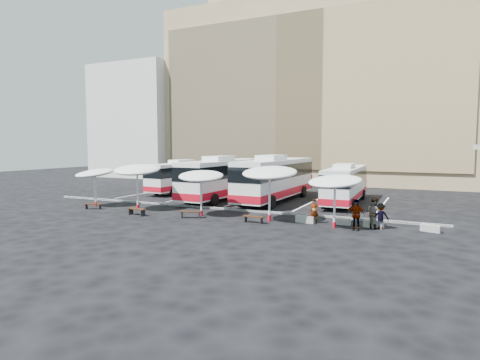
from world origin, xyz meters
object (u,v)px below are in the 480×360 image
at_px(sunshade_1, 137,170).
at_px(sunshade_3, 270,173).
at_px(sunshade_0, 95,173).
at_px(conc_bench_1, 342,222).
at_px(conc_bench_2, 373,224).
at_px(bus_0, 187,175).
at_px(sunshade_4, 335,182).
at_px(passenger_0, 314,211).
at_px(passenger_3, 380,216).
at_px(wood_bench_3, 253,218).
at_px(conc_bench_0, 305,219).
at_px(conc_bench_3, 431,228).
at_px(passenger_2, 356,215).
at_px(sunshade_2, 201,176).
at_px(bus_3, 345,183).
at_px(bus_1, 225,177).
at_px(wood_bench_2, 191,213).
at_px(wood_bench_0, 93,205).
at_px(passenger_1, 374,213).
at_px(bus_2, 276,177).
at_px(wood_bench_1, 137,210).

xyz_separation_m(sunshade_1, sunshade_3, (11.24, -0.01, 0.09)).
xyz_separation_m(sunshade_0, conc_bench_1, (20.44, 0.85, -2.59)).
bearing_deg(conc_bench_2, conc_bench_1, 176.23).
distance_m(bus_0, sunshade_4, 22.75).
distance_m(passenger_0, passenger_3, 4.13).
xyz_separation_m(wood_bench_3, conc_bench_0, (3.10, 1.52, -0.11)).
distance_m(conc_bench_0, conc_bench_3, 7.57).
distance_m(conc_bench_2, passenger_0, 3.77).
bearing_deg(passenger_2, sunshade_2, -175.92).
relative_size(bus_3, sunshade_1, 2.42).
xyz_separation_m(conc_bench_0, passenger_3, (4.73, -0.02, 0.57)).
bearing_deg(bus_1, wood_bench_2, -74.58).
bearing_deg(conc_bench_0, conc_bench_3, 3.34).
distance_m(bus_0, sunshade_0, 12.36).
distance_m(conc_bench_0, passenger_0, 0.84).
xyz_separation_m(bus_1, wood_bench_0, (-6.81, -9.96, -1.79)).
bearing_deg(wood_bench_0, sunshade_2, 6.99).
height_order(sunshade_1, wood_bench_0, sunshade_1).
xyz_separation_m(sunshade_1, passenger_1, (17.98, 0.54, -2.23)).
bearing_deg(conc_bench_2, passenger_2, -125.48).
height_order(bus_0, passenger_3, bus_0).
bearing_deg(bus_2, wood_bench_2, -101.70).
bearing_deg(bus_1, sunshade_3, -45.91).
bearing_deg(bus_3, passenger_3, -70.07).
height_order(sunshade_4, wood_bench_2, sunshade_4).
xyz_separation_m(conc_bench_1, passenger_0, (-1.74, -0.33, 0.61)).
distance_m(bus_0, conc_bench_1, 22.34).
bearing_deg(wood_bench_2, bus_1, 103.69).
height_order(bus_0, passenger_0, bus_0).
distance_m(wood_bench_1, conc_bench_0, 12.30).
bearing_deg(passenger_1, sunshade_2, 44.59).
height_order(sunshade_1, passenger_2, sunshade_1).
height_order(bus_0, sunshade_2, bus_0).
xyz_separation_m(conc_bench_2, passenger_2, (-0.89, -1.25, 0.72)).
height_order(sunshade_1, sunshade_3, sunshade_3).
height_order(sunshade_1, passenger_1, sunshade_1).
relative_size(wood_bench_1, conc_bench_2, 1.40).
bearing_deg(passenger_2, wood_bench_3, -169.53).
bearing_deg(passenger_2, sunshade_0, -175.23).
xyz_separation_m(passenger_2, passenger_3, (1.30, 1.01, -0.14)).
distance_m(sunshade_0, passenger_2, 21.61).
bearing_deg(wood_bench_0, conc_bench_2, 5.34).
height_order(wood_bench_1, wood_bench_2, wood_bench_1).
relative_size(sunshade_1, conc_bench_0, 3.74).
height_order(sunshade_2, conc_bench_0, sunshade_2).
xyz_separation_m(bus_1, sunshade_3, (7.92, -8.68, 1.17)).
height_order(sunshade_2, conc_bench_1, sunshade_2).
height_order(bus_2, conc_bench_1, bus_2).
distance_m(bus_0, conc_bench_2, 24.11).
xyz_separation_m(conc_bench_1, passenger_2, (1.08, -1.38, 0.75)).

